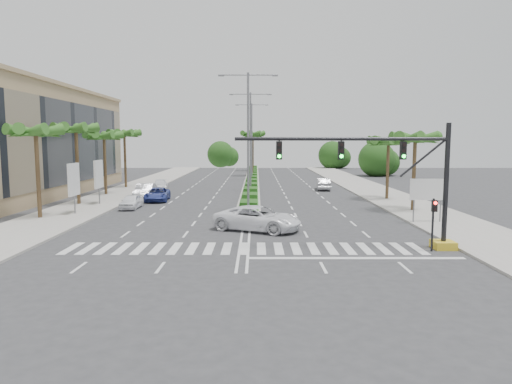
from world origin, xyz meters
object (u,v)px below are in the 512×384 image
(car_parked_b, at_px, (145,191))
(car_parked_d, at_px, (160,185))
(car_right, at_px, (323,184))
(car_parked_c, at_px, (157,194))
(car_crossing, at_px, (258,218))
(car_parked_a, at_px, (131,202))

(car_parked_b, xyz_separation_m, car_parked_d, (-0.29, 8.97, -0.19))
(car_parked_b, xyz_separation_m, car_right, (20.42, 9.42, -0.07))
(car_parked_c, height_order, car_parked_d, car_parked_c)
(car_right, bearing_deg, car_parked_c, 34.82)
(car_parked_d, xyz_separation_m, car_crossing, (12.26, -26.10, 0.21))
(car_parked_a, xyz_separation_m, car_right, (20.02, 16.28, 0.10))
(car_parked_a, height_order, car_parked_b, car_parked_b)
(car_parked_d, height_order, car_crossing, car_crossing)
(car_parked_c, xyz_separation_m, car_right, (18.79, 10.92, 0.07))
(car_parked_b, height_order, car_parked_c, car_parked_b)
(car_parked_a, distance_m, car_parked_d, 15.85)
(car_parked_c, bearing_deg, car_crossing, -60.96)
(car_parked_a, bearing_deg, car_right, 39.52)
(car_parked_a, relative_size, car_right, 0.84)
(car_right, bearing_deg, car_parked_b, 29.41)
(car_right, bearing_deg, car_crossing, 77.02)
(car_parked_a, bearing_deg, car_crossing, -41.15)
(car_parked_c, bearing_deg, car_parked_a, -107.45)
(car_crossing, bearing_deg, car_parked_b, 59.03)
(car_parked_d, distance_m, car_right, 20.71)
(car_parked_c, xyz_separation_m, car_crossing, (10.35, -15.63, 0.16))
(car_parked_a, xyz_separation_m, car_crossing, (11.58, -10.27, 0.19))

